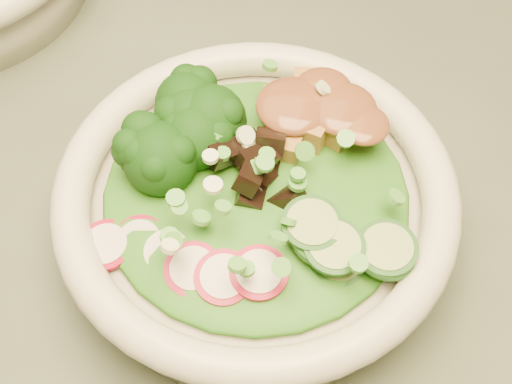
# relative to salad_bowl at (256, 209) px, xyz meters

# --- Properties ---
(salad_bowl) EXTENTS (0.23, 0.23, 0.06)m
(salad_bowl) POSITION_rel_salad_bowl_xyz_m (0.00, 0.00, 0.00)
(salad_bowl) COLOR silver
(salad_bowl) RESTS_ON dining_table
(lettuce_bed) EXTENTS (0.18, 0.18, 0.02)m
(lettuce_bed) POSITION_rel_salad_bowl_xyz_m (0.00, 0.00, 0.02)
(lettuce_bed) COLOR #206916
(lettuce_bed) RESTS_ON salad_bowl
(broccoli_florets) EXTENTS (0.08, 0.07, 0.04)m
(broccoli_florets) POSITION_rel_salad_bowl_xyz_m (-0.05, 0.02, 0.03)
(broccoli_florets) COLOR black
(broccoli_florets) RESTS_ON salad_bowl
(radish_slices) EXTENTS (0.10, 0.05, 0.02)m
(radish_slices) POSITION_rel_salad_bowl_xyz_m (-0.02, -0.05, 0.02)
(radish_slices) COLOR maroon
(radish_slices) RESTS_ON salad_bowl
(cucumber_slices) EXTENTS (0.07, 0.07, 0.03)m
(cucumber_slices) POSITION_rel_salad_bowl_xyz_m (0.05, -0.02, 0.03)
(cucumber_slices) COLOR #91B061
(cucumber_slices) RESTS_ON salad_bowl
(mushroom_heap) EXTENTS (0.07, 0.07, 0.03)m
(mushroom_heap) POSITION_rel_salad_bowl_xyz_m (0.00, 0.01, 0.03)
(mushroom_heap) COLOR black
(mushroom_heap) RESTS_ON salad_bowl
(tofu_cubes) EXTENTS (0.08, 0.06, 0.03)m
(tofu_cubes) POSITION_rel_salad_bowl_xyz_m (0.02, 0.05, 0.03)
(tofu_cubes) COLOR #AA7838
(tofu_cubes) RESTS_ON salad_bowl
(peanut_sauce) EXTENTS (0.06, 0.05, 0.01)m
(peanut_sauce) POSITION_rel_salad_bowl_xyz_m (0.02, 0.05, 0.04)
(peanut_sauce) COLOR brown
(peanut_sauce) RESTS_ON tofu_cubes
(scallion_garnish) EXTENTS (0.17, 0.17, 0.02)m
(scallion_garnish) POSITION_rel_salad_bowl_xyz_m (0.00, 0.00, 0.04)
(scallion_garnish) COLOR #4FA53A
(scallion_garnish) RESTS_ON salad_bowl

